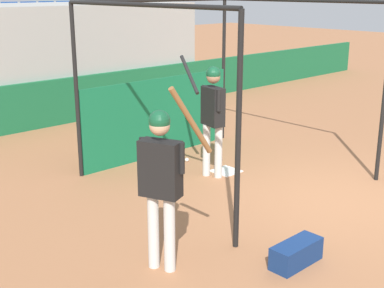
{
  "coord_description": "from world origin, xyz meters",
  "views": [
    {
      "loc": [
        -6.87,
        -4.04,
        3.16
      ],
      "look_at": [
        -1.97,
        1.18,
        1.05
      ],
      "focal_mm": 50.0,
      "sensor_mm": 36.0,
      "label": 1
    }
  ],
  "objects_px": {
    "player_waiting": "(161,174)",
    "baseball": "(187,160)",
    "player_batter": "(212,110)",
    "equipment_bag": "(296,253)"
  },
  "relations": [
    {
      "from": "player_batter",
      "to": "player_waiting",
      "type": "distance_m",
      "value": 3.24
    },
    {
      "from": "player_batter",
      "to": "equipment_bag",
      "type": "distance_m",
      "value": 3.36
    },
    {
      "from": "player_waiting",
      "to": "equipment_bag",
      "type": "height_order",
      "value": "player_waiting"
    },
    {
      "from": "player_waiting",
      "to": "baseball",
      "type": "xyz_separation_m",
      "value": [
        2.89,
        2.72,
        -1.13
      ]
    },
    {
      "from": "player_batter",
      "to": "baseball",
      "type": "distance_m",
      "value": 1.45
    },
    {
      "from": "player_waiting",
      "to": "equipment_bag",
      "type": "distance_m",
      "value": 1.88
    },
    {
      "from": "player_waiting",
      "to": "baseball",
      "type": "relative_size",
      "value": 29.83
    },
    {
      "from": "equipment_bag",
      "to": "baseball",
      "type": "bearing_deg",
      "value": 65.72
    },
    {
      "from": "player_batter",
      "to": "baseball",
      "type": "relative_size",
      "value": 27.62
    },
    {
      "from": "equipment_bag",
      "to": "baseball",
      "type": "relative_size",
      "value": 9.46
    }
  ]
}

